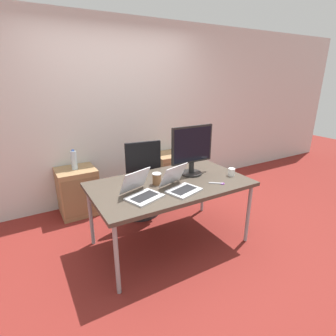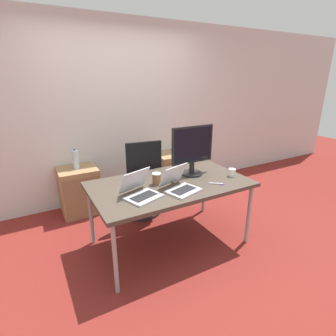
% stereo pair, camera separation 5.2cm
% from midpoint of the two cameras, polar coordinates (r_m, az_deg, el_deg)
% --- Properties ---
extents(ground_plane, '(14.00, 14.00, 0.00)m').
position_cam_midpoint_polar(ground_plane, '(3.16, -0.03, -15.75)').
color(ground_plane, maroon).
extents(wall_back, '(10.00, 0.05, 2.60)m').
position_cam_midpoint_polar(wall_back, '(4.00, -11.26, 11.59)').
color(wall_back, silver).
rests_on(wall_back, ground_plane).
extents(desk, '(1.67, 0.96, 0.74)m').
position_cam_midpoint_polar(desk, '(2.81, -0.04, -4.02)').
color(desk, '#473D33').
rests_on(desk, ground_plane).
extents(office_chair, '(0.56, 0.59, 1.08)m').
position_cam_midpoint_polar(office_chair, '(3.55, -6.49, -4.25)').
color(office_chair, '#232326').
rests_on(office_chair, ground_plane).
extents(cabinet_left, '(0.51, 0.46, 0.64)m').
position_cam_midpoint_polar(cabinet_left, '(3.83, -19.38, -4.79)').
color(cabinet_left, '#99754C').
rests_on(cabinet_left, ground_plane).
extents(cabinet_right, '(0.51, 0.46, 0.64)m').
position_cam_midpoint_polar(cabinet_right, '(4.30, -0.03, -0.99)').
color(cabinet_right, '#99754C').
rests_on(cabinet_right, ground_plane).
extents(water_bottle, '(0.08, 0.08, 0.27)m').
position_cam_midpoint_polar(water_bottle, '(3.68, -20.16, 1.63)').
color(water_bottle, silver).
rests_on(water_bottle, cabinet_left).
extents(laptop_left, '(0.38, 0.42, 0.24)m').
position_cam_midpoint_polar(laptop_left, '(2.48, -6.43, -5.09)').
color(laptop_left, silver).
rests_on(laptop_left, desk).
extents(laptop_right, '(0.37, 0.42, 0.23)m').
position_cam_midpoint_polar(laptop_right, '(2.61, 2.07, -3.74)').
color(laptop_right, silver).
rests_on(laptop_right, desk).
extents(monitor, '(0.52, 0.25, 0.56)m').
position_cam_midpoint_polar(monitor, '(2.96, 4.73, 3.96)').
color(monitor, black).
rests_on(monitor, desk).
extents(mouse, '(0.04, 0.07, 0.03)m').
position_cam_midpoint_polar(mouse, '(2.80, 0.32, -2.81)').
color(mouse, silver).
rests_on(mouse, desk).
extents(coffee_cup_white, '(0.08, 0.08, 0.09)m').
position_cam_midpoint_polar(coffee_cup_white, '(3.05, 13.17, -0.86)').
color(coffee_cup_white, white).
rests_on(coffee_cup_white, desk).
extents(coffee_cup_brown, '(0.09, 0.09, 0.12)m').
position_cam_midpoint_polar(coffee_cup_brown, '(2.74, -3.00, -2.36)').
color(coffee_cup_brown, brown).
rests_on(coffee_cup_brown, desk).
extents(scissors, '(0.15, 0.13, 0.01)m').
position_cam_midpoint_polar(scissors, '(2.81, 10.33, -3.30)').
color(scissors, '#B2B2B7').
rests_on(scissors, desk).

